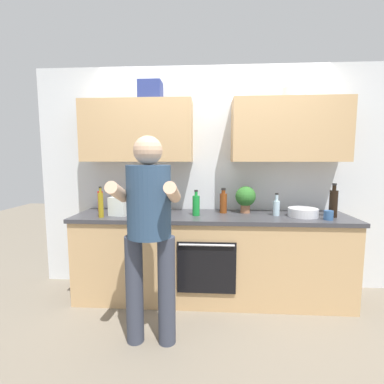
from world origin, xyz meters
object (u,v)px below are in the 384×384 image
object	(u,v)px
bottle_soda	(196,205)
bottle_wine	(144,203)
bottle_hotsauce	(100,201)
potted_herb	(246,197)
bottle_oil	(101,204)
cup_tea	(328,215)
bottle_vinegar	(223,202)
mixing_bowl	(303,212)
bottle_soy	(333,203)
person_standing	(149,224)
knife_block	(163,203)
grocery_bag_produce	(121,206)
bottle_water	(276,207)

from	to	relation	value
bottle_soda	bottle_wine	xyz separation A→B (m)	(-0.55, 0.04, 0.00)
bottle_soda	bottle_wine	bearing A→B (deg)	175.35
bottle_hotsauce	potted_herb	distance (m)	1.59
bottle_oil	cup_tea	size ratio (longest dim) A/B	3.46
bottle_hotsauce	bottle_vinegar	world-z (taller)	bottle_hotsauce
bottle_vinegar	mixing_bowl	xyz separation A→B (m)	(0.80, -0.13, -0.07)
bottle_hotsauce	bottle_soy	world-z (taller)	bottle_soy
bottle_oil	bottle_soy	bearing A→B (deg)	3.93
bottle_wine	person_standing	bearing A→B (deg)	-74.04
cup_tea	mixing_bowl	xyz separation A→B (m)	(-0.19, 0.15, -0.00)
bottle_wine	bottle_soda	bearing A→B (deg)	-4.65
mixing_bowl	potted_herb	size ratio (longest dim) A/B	1.02
person_standing	cup_tea	world-z (taller)	person_standing
knife_block	cup_tea	bearing A→B (deg)	-8.48
bottle_wine	knife_block	world-z (taller)	knife_block
bottle_soy	cup_tea	world-z (taller)	bottle_soy
cup_tea	bottle_soy	bearing A→B (deg)	53.65
bottle_wine	bottle_soy	size ratio (longest dim) A/B	0.76
bottle_soda	bottle_wine	world-z (taller)	bottle_soda
bottle_oil	bottle_soy	distance (m)	2.31
mixing_bowl	potted_herb	world-z (taller)	potted_herb
knife_block	grocery_bag_produce	xyz separation A→B (m)	(-0.42, -0.13, -0.02)
potted_herb	bottle_vinegar	bearing A→B (deg)	-174.18
bottle_soy	potted_herb	bearing A→B (deg)	168.28
bottle_soy	cup_tea	xyz separation A→B (m)	(-0.10, -0.13, -0.10)
mixing_bowl	grocery_bag_produce	xyz separation A→B (m)	(-1.86, -0.03, 0.05)
bottle_vinegar	potted_herb	size ratio (longest dim) A/B	0.94
bottle_water	grocery_bag_produce	size ratio (longest dim) A/B	1.19
bottle_soy	knife_block	distance (m)	1.74
bottle_soda	bottle_soy	bearing A→B (deg)	0.20
mixing_bowl	potted_herb	xyz separation A→B (m)	(-0.56, 0.16, 0.13)
cup_tea	potted_herb	world-z (taller)	potted_herb
bottle_soda	potted_herb	size ratio (longest dim) A/B	0.92
bottle_water	mixing_bowl	size ratio (longest dim) A/B	0.79
person_standing	potted_herb	distance (m)	1.25
bottle_soy	potted_herb	distance (m)	0.86
bottle_soy	bottle_vinegar	bearing A→B (deg)	172.06
bottle_hotsauce	cup_tea	xyz separation A→B (m)	(2.34, -0.29, -0.07)
bottle_soda	cup_tea	xyz separation A→B (m)	(1.27, -0.13, -0.06)
bottle_wine	cup_tea	xyz separation A→B (m)	(1.82, -0.17, -0.07)
person_standing	bottle_oil	distance (m)	0.84
person_standing	grocery_bag_produce	bearing A→B (deg)	122.21
bottle_soda	grocery_bag_produce	size ratio (longest dim) A/B	1.35
grocery_bag_produce	bottle_oil	bearing A→B (deg)	-137.68
bottle_wine	mixing_bowl	distance (m)	1.63
bottle_soda	bottle_wine	size ratio (longest dim) A/B	1.02
knife_block	mixing_bowl	bearing A→B (deg)	-3.81
bottle_soda	bottle_oil	size ratio (longest dim) A/B	0.86
person_standing	bottle_soda	bearing A→B (deg)	65.97
bottle_oil	mixing_bowl	bearing A→B (deg)	4.95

